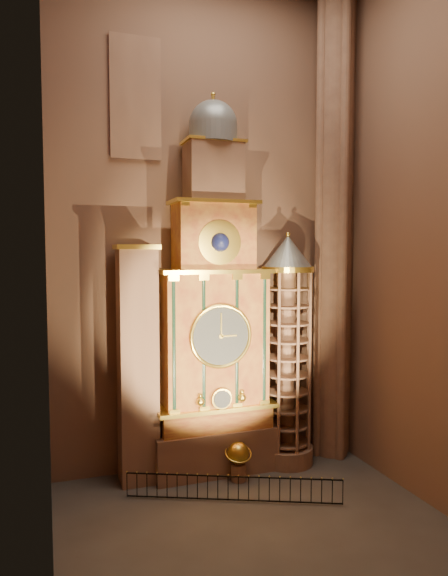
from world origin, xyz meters
name	(u,v)px	position (x,y,z in m)	size (l,w,h in m)	color
floor	(256,525)	(0.00, 0.00, 0.00)	(14.00, 14.00, 0.00)	#383330
wall_back	(207,228)	(0.00, 6.00, 11.00)	(22.00, 22.00, 0.00)	brown
wall_left	(45,215)	(-7.00, 0.00, 11.00)	(22.00, 22.00, 0.00)	brown
wall_right	(422,224)	(7.00, 0.00, 11.00)	(22.00, 22.00, 0.00)	brown
astronomical_clock	(214,324)	(0.00, 4.96, 6.68)	(5.60, 2.41, 16.70)	#8C634C
portrait_tower	(138,364)	(-3.40, 4.98, 5.15)	(1.80, 1.60, 10.20)	#8C634C
stair_turret	(287,352)	(3.50, 4.70, 5.27)	(2.50, 2.50, 10.80)	#8C634C
gothic_pier	(334,229)	(6.10, 5.00, 11.00)	(2.04, 2.04, 22.00)	#8C634C
stained_glass_window	(136,98)	(-3.20, 5.92, 16.50)	(2.20, 0.14, 5.20)	navy
celestial_globe	(238,458)	(0.67, 3.60, 1.02)	(1.24, 1.18, 1.70)	#8C634C
iron_railing	(233,489)	(-0.20, 1.88, 0.55)	(7.86, 3.48, 1.00)	black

